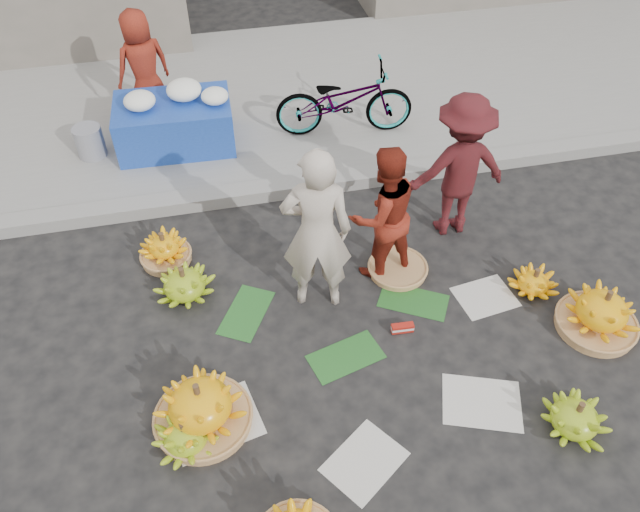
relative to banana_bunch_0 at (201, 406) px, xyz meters
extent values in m
plane|color=black|center=(1.39, 0.58, -0.23)|extent=(80.00, 80.00, 0.00)
cube|color=gray|center=(1.39, 2.78, -0.16)|extent=(40.00, 0.25, 0.15)
cube|color=gray|center=(1.39, 4.88, -0.17)|extent=(40.00, 4.00, 0.12)
cylinder|color=#A87746|center=(0.00, 0.00, -0.19)|extent=(0.78, 0.78, 0.09)
cylinder|color=#472F1C|center=(0.00, 0.00, 0.23)|extent=(0.05, 0.05, 0.12)
cylinder|color=#472F1C|center=(-0.15, -0.17, 0.02)|extent=(0.05, 0.05, 0.12)
cylinder|color=#472F1C|center=(2.90, -0.69, 0.05)|extent=(0.05, 0.05, 0.12)
cylinder|color=#A87746|center=(3.63, 0.21, -0.19)|extent=(0.72, 0.72, 0.09)
cylinder|color=#472F1C|center=(3.63, 0.21, 0.20)|extent=(0.05, 0.05, 0.12)
cylinder|color=#472F1C|center=(3.27, 0.77, -0.01)|extent=(0.05, 0.05, 0.12)
cylinder|color=#472F1C|center=(-0.05, 1.45, 0.06)|extent=(0.05, 0.05, 0.12)
cylinder|color=#A87746|center=(-0.21, 1.96, -0.19)|extent=(0.50, 0.50, 0.09)
cylinder|color=#472F1C|center=(-0.21, 1.96, 0.08)|extent=(0.05, 0.05, 0.12)
cylinder|color=#A87746|center=(2.06, 1.30, -0.20)|extent=(0.68, 0.68, 0.07)
cube|color=#AE1D12|center=(1.87, 0.55, -0.18)|extent=(0.21, 0.08, 0.08)
imported|color=beige|center=(1.19, 1.12, 0.64)|extent=(0.70, 0.54, 1.73)
imported|color=maroon|center=(1.88, 1.39, 0.49)|extent=(0.81, 0.70, 1.44)
imported|color=maroon|center=(2.80, 1.83, 0.56)|extent=(1.03, 0.59, 1.59)
cube|color=#183CA1|center=(0.03, 3.87, 0.17)|extent=(1.40, 0.90, 0.57)
ellipsoid|color=white|center=(-0.31, 3.81, 0.56)|extent=(0.36, 0.36, 0.20)
ellipsoid|color=white|center=(0.20, 3.93, 0.57)|extent=(0.41, 0.41, 0.23)
ellipsoid|color=white|center=(0.54, 3.75, 0.55)|extent=(0.32, 0.32, 0.18)
cylinder|color=gray|center=(-0.99, 3.86, 0.08)|extent=(0.33, 0.33, 0.38)
imported|color=maroon|center=(-0.25, 4.59, 0.59)|extent=(0.80, 0.68, 1.40)
imported|color=gray|center=(2.09, 3.70, 0.33)|extent=(0.78, 1.74, 0.89)
camera|label=1|loc=(0.35, -2.81, 4.32)|focal=35.00mm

